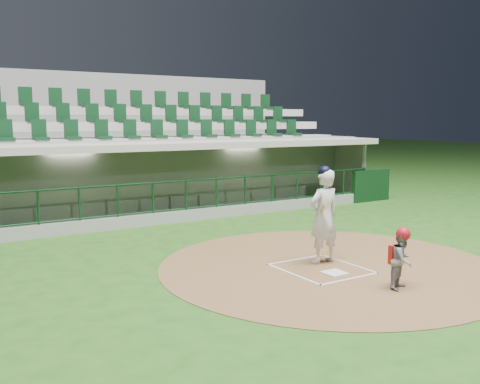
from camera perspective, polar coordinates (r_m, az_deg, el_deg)
name	(u,v)px	position (r m, az deg, el deg)	size (l,w,h in m)	color
ground	(312,266)	(11.53, 7.69, -7.83)	(120.00, 120.00, 0.00)	#204A15
dirt_circle	(329,266)	(11.57, 9.49, -7.77)	(7.20, 7.20, 0.01)	brown
home_plate	(335,273)	(11.02, 10.05, -8.49)	(0.43, 0.43, 0.02)	silver
batter_box_chalk	(321,268)	(11.31, 8.68, -8.07)	(1.55, 1.80, 0.01)	white
dugout_structure	(167,183)	(18.04, -7.79, 0.91)	(16.40, 3.70, 3.00)	gray
seating_deck	(127,164)	(20.75, -11.93, 2.96)	(17.00, 6.72, 5.15)	gray
batter	(324,215)	(11.56, 8.93, -2.45)	(0.91, 0.89, 2.10)	silver
catcher	(402,258)	(10.22, 16.90, -6.74)	(0.62, 0.55, 1.14)	gray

